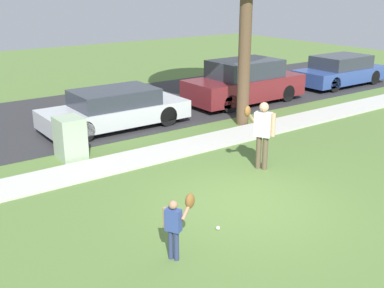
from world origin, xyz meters
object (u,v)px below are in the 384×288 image
at_px(person_child, 177,219).
at_px(parked_sedan_silver, 115,109).
at_px(person_adult, 262,129).
at_px(utility_cabinet, 70,138).
at_px(parked_wagon_blue, 340,71).
at_px(baseball, 218,228).
at_px(parked_suv_maroon, 245,82).

distance_m(person_child, parked_sedan_silver, 7.83).
xyz_separation_m(person_adult, utility_cabinet, (-3.45, 3.48, -0.49)).
xyz_separation_m(person_child, parked_wagon_blue, (13.88, 7.45, -0.05)).
bearing_deg(baseball, parked_suv_maroon, 45.44).
distance_m(person_child, baseball, 1.36).
relative_size(person_child, baseball, 14.92).
height_order(person_adult, parked_sedan_silver, person_adult).
distance_m(baseball, parked_sedan_silver, 7.21).
bearing_deg(parked_sedan_silver, baseball, 77.91).
relative_size(person_child, parked_suv_maroon, 0.23).
xyz_separation_m(person_adult, person_child, (-3.88, -2.11, -0.33)).
distance_m(person_adult, utility_cabinet, 4.92).
xyz_separation_m(person_child, baseball, (1.13, 0.34, -0.67)).
bearing_deg(baseball, parked_sedan_silver, 77.91).
bearing_deg(parked_suv_maroon, utility_cabinet, 13.90).
bearing_deg(person_child, baseball, -11.17).
distance_m(parked_sedan_silver, parked_suv_maroon, 5.56).
height_order(person_child, baseball, person_child).
distance_m(baseball, utility_cabinet, 5.32).
height_order(baseball, parked_sedan_silver, parked_sedan_silver).
xyz_separation_m(person_adult, parked_wagon_blue, (10.00, 5.35, -0.37)).
relative_size(utility_cabinet, parked_sedan_silver, 0.24).
xyz_separation_m(baseball, parked_suv_maroon, (7.06, 7.17, 0.75)).
bearing_deg(person_child, utility_cabinet, 57.79).
relative_size(person_adult, parked_suv_maroon, 0.36).
bearing_deg(parked_suv_maroon, baseball, 45.44).
xyz_separation_m(person_child, utility_cabinet, (0.43, 5.59, -0.16)).
bearing_deg(person_child, parked_wagon_blue, 0.44).
relative_size(person_child, parked_sedan_silver, 0.24).
distance_m(person_child, parked_wagon_blue, 15.75).
bearing_deg(person_child, parked_suv_maroon, 14.71).
height_order(person_child, parked_sedan_silver, parked_sedan_silver).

